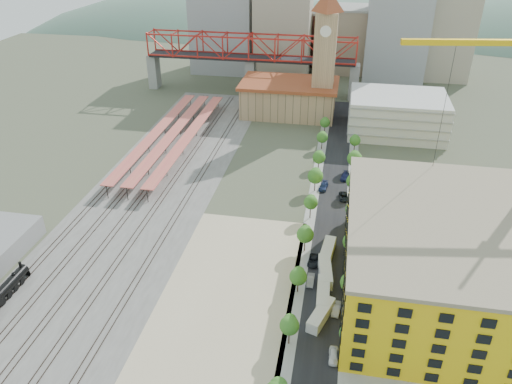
% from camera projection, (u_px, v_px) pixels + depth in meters
% --- Properties ---
extents(ground, '(400.00, 400.00, 0.00)m').
position_uv_depth(ground, '(268.00, 224.00, 130.39)').
color(ground, '#474C38').
rests_on(ground, ground).
extents(ballast_strip, '(36.00, 165.00, 0.06)m').
position_uv_depth(ballast_strip, '(160.00, 181.00, 151.05)').
color(ballast_strip, '#605E59').
rests_on(ballast_strip, ground).
extents(dirt_lot, '(28.00, 67.00, 0.06)m').
position_uv_depth(dirt_lot, '(225.00, 304.00, 104.06)').
color(dirt_lot, tan).
rests_on(dirt_lot, ground).
extents(street_asphalt, '(12.00, 170.00, 0.06)m').
position_uv_depth(street_asphalt, '(332.00, 201.00, 140.68)').
color(street_asphalt, black).
rests_on(street_asphalt, ground).
extents(sidewalk_west, '(3.00, 170.00, 0.04)m').
position_uv_depth(sidewalk_west, '(313.00, 199.00, 141.56)').
color(sidewalk_west, gray).
rests_on(sidewalk_west, ground).
extents(sidewalk_east, '(3.00, 170.00, 0.04)m').
position_uv_depth(sidewalk_east, '(352.00, 203.00, 139.81)').
color(sidewalk_east, gray).
rests_on(sidewalk_east, ground).
extents(construction_pad, '(50.00, 90.00, 0.06)m').
position_uv_depth(construction_pad, '(461.00, 296.00, 106.14)').
color(construction_pad, gray).
rests_on(construction_pad, ground).
extents(rail_tracks, '(26.56, 160.00, 0.18)m').
position_uv_depth(rail_tracks, '(155.00, 180.00, 151.27)').
color(rail_tracks, '#382B23').
rests_on(rail_tracks, ground).
extents(platform_canopies, '(16.00, 80.00, 4.12)m').
position_uv_depth(platform_canopies, '(173.00, 133.00, 173.42)').
color(platform_canopies, '#CF6C4F').
rests_on(platform_canopies, ground).
extents(station_hall, '(38.00, 24.00, 13.10)m').
position_uv_depth(station_hall, '(289.00, 98.00, 198.06)').
color(station_hall, tan).
rests_on(station_hall, ground).
extents(clock_tower, '(12.00, 12.00, 52.00)m').
position_uv_depth(clock_tower, '(325.00, 44.00, 183.43)').
color(clock_tower, tan).
rests_on(clock_tower, ground).
extents(parking_garage, '(34.00, 26.00, 14.00)m').
position_uv_depth(parking_garage, '(397.00, 114.00, 181.14)').
color(parking_garage, silver).
rests_on(parking_garage, ground).
extents(truss_bridge, '(94.00, 9.60, 25.60)m').
position_uv_depth(truss_bridge, '(251.00, 50.00, 214.89)').
color(truss_bridge, gray).
rests_on(truss_bridge, ground).
extents(construction_building, '(44.60, 50.60, 18.80)m').
position_uv_depth(construction_building, '(455.00, 259.00, 102.00)').
color(construction_building, yellow).
rests_on(construction_building, ground).
extents(street_trees, '(15.40, 124.40, 8.00)m').
position_uv_depth(street_trees, '(331.00, 220.00, 132.14)').
color(street_trees, '#22641E').
rests_on(street_trees, ground).
extents(skyline, '(133.00, 46.00, 60.00)m').
position_uv_depth(skyline, '(332.00, 27.00, 239.74)').
color(skyline, '#9EA0A3').
rests_on(skyline, ground).
extents(distant_hills, '(647.00, 264.00, 227.00)m').
position_uv_depth(distant_hills, '(379.00, 135.00, 384.88)').
color(distant_hills, '#4C6B59').
rests_on(distant_hills, ground).
extents(locomotive, '(2.53, 19.53, 4.88)m').
position_uv_depth(locomotive, '(1.00, 294.00, 103.93)').
color(locomotive, black).
rests_on(locomotive, ground).
extents(site_trailer_a, '(5.34, 9.66, 2.56)m').
position_uv_depth(site_trailer_a, '(321.00, 315.00, 99.41)').
color(site_trailer_a, silver).
rests_on(site_trailer_a, ground).
extents(site_trailer_b, '(2.85, 9.87, 2.68)m').
position_uv_depth(site_trailer_b, '(323.00, 294.00, 104.71)').
color(site_trailer_b, silver).
rests_on(site_trailer_b, ground).
extents(site_trailer_c, '(3.84, 10.18, 2.72)m').
position_uv_depth(site_trailer_c, '(325.00, 272.00, 111.08)').
color(site_trailer_c, silver).
rests_on(site_trailer_c, ground).
extents(site_trailer_d, '(3.69, 10.15, 2.71)m').
position_uv_depth(site_trailer_d, '(327.00, 252.00, 117.55)').
color(site_trailer_d, silver).
rests_on(site_trailer_d, ground).
extents(car_1, '(1.60, 4.43, 1.45)m').
position_uv_depth(car_1, '(311.00, 280.00, 109.52)').
color(car_1, gray).
rests_on(car_1, ground).
extents(car_2, '(2.68, 5.24, 1.41)m').
position_uv_depth(car_2, '(313.00, 261.00, 115.65)').
color(car_2, black).
rests_on(car_2, ground).
extents(car_3, '(2.84, 5.56, 1.55)m').
position_uv_depth(car_3, '(324.00, 186.00, 146.60)').
color(car_3, navy).
rests_on(car_3, ground).
extents(car_4, '(1.85, 4.36, 1.47)m').
position_uv_depth(car_4, '(333.00, 356.00, 90.93)').
color(car_4, white).
rests_on(car_4, ground).
extents(car_5, '(2.16, 4.68, 1.49)m').
position_uv_depth(car_5, '(336.00, 309.00, 101.61)').
color(car_5, '#A7A6AC').
rests_on(car_5, ground).
extents(car_6, '(2.95, 5.39, 1.43)m').
position_uv_depth(car_6, '(344.00, 197.00, 141.43)').
color(car_6, black).
rests_on(car_6, ground).
extents(car_7, '(2.86, 5.58, 1.55)m').
position_uv_depth(car_7, '(345.00, 176.00, 152.12)').
color(car_7, '#1A1F4D').
rests_on(car_7, ground).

